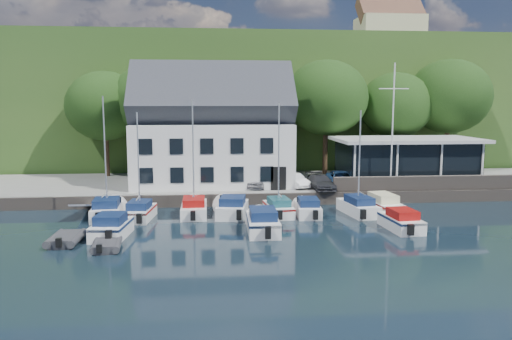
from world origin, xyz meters
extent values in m
plane|color=black|center=(0.00, 0.00, 0.00)|extent=(180.00, 180.00, 0.00)
cube|color=gray|center=(0.00, 17.50, 0.50)|extent=(60.00, 13.00, 1.00)
cube|color=#60564D|center=(0.00, 11.00, 0.50)|extent=(60.00, 0.30, 1.00)
cube|color=#284E1D|center=(0.00, 62.00, 8.00)|extent=(160.00, 75.00, 16.00)
cube|color=#4B5B2D|center=(8.00, 70.00, 16.15)|extent=(50.00, 30.00, 0.30)
cube|color=#60564D|center=(12.00, 11.40, 1.60)|extent=(18.00, 0.50, 1.20)
imported|color=#A2A1A6|center=(-3.13, 13.96, 1.64)|extent=(2.36, 4.03, 1.29)
imported|color=white|center=(0.13, 13.86, 1.60)|extent=(2.34, 3.85, 1.20)
imported|color=#2F3035|center=(2.17, 12.62, 1.62)|extent=(2.15, 4.43, 1.24)
imported|color=#305C92|center=(4.30, 13.99, 1.70)|extent=(1.95, 4.23, 1.41)
camera|label=1|loc=(-7.26, -28.85, 8.47)|focal=35.00mm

